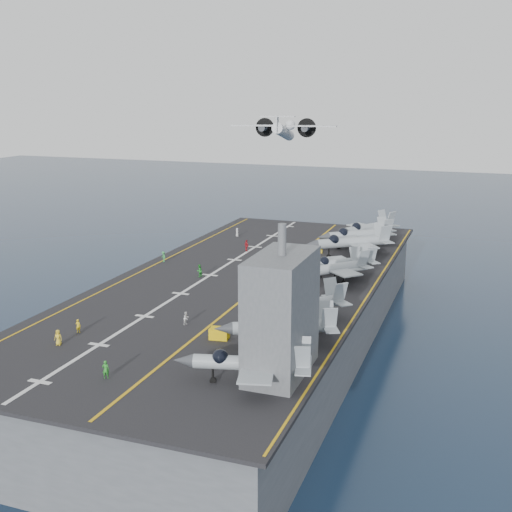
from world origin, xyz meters
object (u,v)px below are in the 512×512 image
(island_superstructure, at_px, (281,300))
(tow_cart_a, at_px, (219,333))
(fighter_jet_0, at_px, (251,362))
(transport_plane, at_px, (283,132))

(island_superstructure, relative_size, tow_cart_a, 6.57)
(island_superstructure, height_order, fighter_jet_0, island_superstructure)
(tow_cart_a, bearing_deg, island_superstructure, -33.93)
(transport_plane, bearing_deg, island_superstructure, -72.41)
(fighter_jet_0, distance_m, transport_plane, 96.39)
(island_superstructure, bearing_deg, transport_plane, 107.59)
(tow_cart_a, bearing_deg, fighter_jet_0, -52.69)
(fighter_jet_0, height_order, tow_cart_a, fighter_jet_0)
(island_superstructure, relative_size, transport_plane, 0.57)
(tow_cart_a, xyz_separation_m, transport_plane, (-18.57, 81.60, 17.79))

